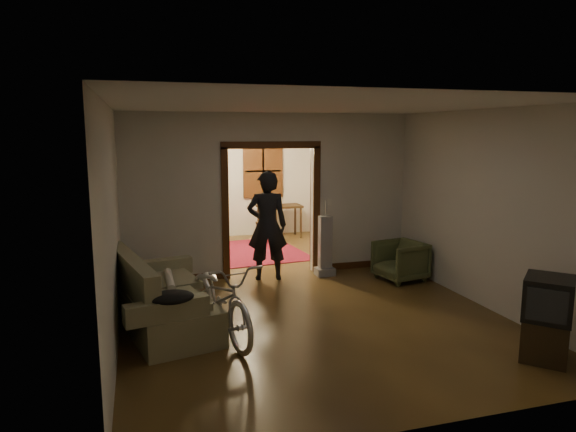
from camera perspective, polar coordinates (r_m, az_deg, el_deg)
name	(u,v)px	position (r m, az deg, el deg)	size (l,w,h in m)	color
floor	(283,286)	(8.44, -0.58, -7.74)	(5.00, 8.50, 0.01)	#3D2B13
ceiling	(283,111)	(8.08, -0.61, 11.61)	(5.00, 8.50, 0.01)	white
wall_back	(234,178)	(12.26, -6.03, 4.23)	(5.00, 0.02, 2.80)	beige
wall_left	(117,207)	(7.85, -18.45, 0.95)	(0.02, 8.50, 2.80)	beige
wall_right	(422,195)	(9.14, 14.68, 2.25)	(0.02, 8.50, 2.80)	beige
partition_wall	(271,195)	(8.86, -1.92, 2.33)	(5.00, 0.14, 2.80)	beige
door_casing	(271,212)	(8.90, -1.91, 0.42)	(1.74, 0.20, 2.32)	#3D200E
far_window	(263,171)	(12.36, -2.80, 5.01)	(0.98, 0.06, 1.28)	black
chandelier	(249,138)	(10.50, -4.36, 8.60)	(0.24, 0.24, 0.24)	#FFE0A5
light_switch	(329,202)	(9.13, 4.60, 1.56)	(0.08, 0.01, 0.12)	silver
sofa	(163,291)	(6.78, -13.71, -8.12)	(0.93, 2.06, 0.95)	#696846
rolled_paper	(169,280)	(7.06, -13.04, -6.94)	(0.11, 0.11, 0.85)	beige
jacket	(171,297)	(5.86, -12.85, -8.79)	(0.50, 0.37, 0.15)	black
bicycle	(221,298)	(6.37, -7.51, -8.97)	(0.65, 1.86, 0.98)	silver
armchair	(400,261)	(8.87, 12.34, -4.89)	(0.71, 0.73, 0.67)	#46502D
tv_stand	(545,339)	(6.44, 26.68, -12.13)	(0.51, 0.46, 0.46)	black
crt_tv	(549,298)	(6.29, 26.99, -8.14)	(0.54, 0.49, 0.47)	black
vacuum	(325,246)	(8.94, 4.14, -3.30)	(0.32, 0.26, 1.05)	gray
person	(267,226)	(8.62, -2.33, -1.09)	(0.67, 0.44, 1.84)	black
oriental_rug	(256,251)	(10.80, -3.52, -3.91)	(1.76, 2.31, 0.02)	maroon
locker	(177,204)	(11.72, -12.28, 1.29)	(0.88, 0.49, 1.76)	#2C3620
globe	(175,157)	(11.63, -12.47, 6.46)	(0.27, 0.27, 0.27)	#1E5972
desk	(280,222)	(12.15, -0.95, -0.63)	(1.02, 0.57, 0.76)	#322110
desk_chair	(266,224)	(11.54, -2.46, -0.85)	(0.39, 0.39, 0.88)	#322110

